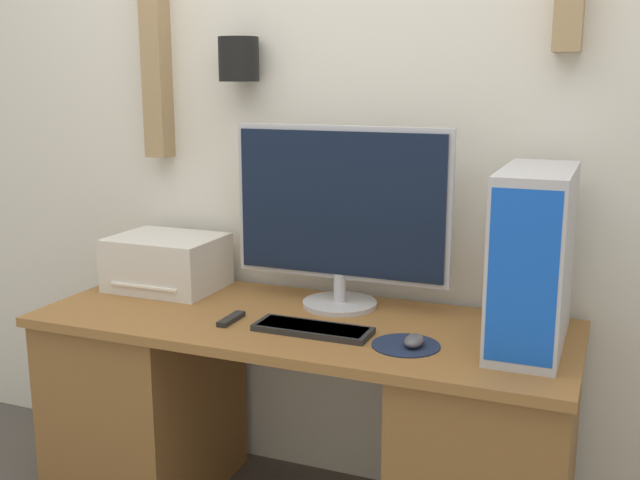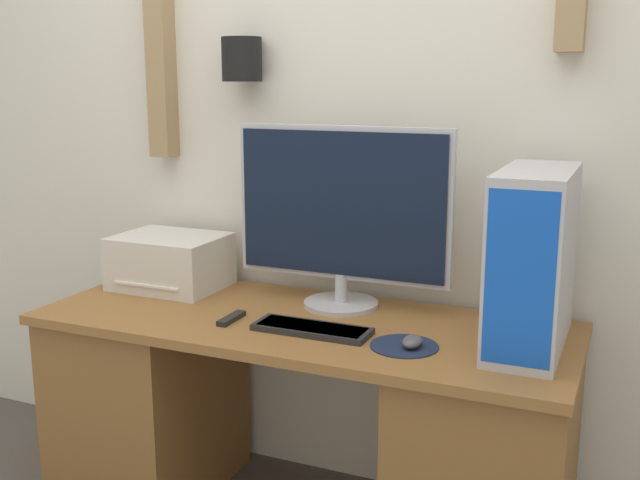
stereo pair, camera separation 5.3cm
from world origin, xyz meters
The scene contains 9 objects.
wall_back centered at (0.00, 0.69, 1.36)m, with size 6.40×0.19×2.70m.
desk centered at (0.00, 0.32, 0.36)m, with size 1.66×0.64×0.70m.
monitor centered at (0.06, 0.49, 1.02)m, with size 0.71×0.24×0.58m.
keyboard centered at (0.08, 0.22, 0.71)m, with size 0.35×0.12×0.02m.
mousepad centered at (0.36, 0.21, 0.70)m, with size 0.19×0.19×0.00m.
mouse centered at (0.39, 0.21, 0.72)m, with size 0.05×0.08×0.03m.
computer_tower centered at (0.68, 0.36, 0.95)m, with size 0.19×0.47×0.49m.
printer centered at (-0.58, 0.47, 0.79)m, with size 0.37×0.30×0.19m.
remote_control centered at (-0.19, 0.22, 0.71)m, with size 0.03×0.13×0.02m.
Camera 1 is at (0.88, -1.70, 1.43)m, focal length 42.00 mm.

